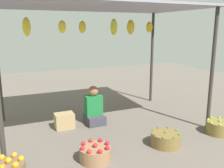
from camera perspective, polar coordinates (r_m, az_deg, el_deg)
ground_plane at (r=5.15m, az=-2.47°, el=-9.15°), size 14.00×14.00×0.00m
market_stall_structure at (r=4.79m, az=-2.70°, el=15.67°), size 3.96×2.35×2.32m
vendor_person at (r=5.11m, az=-4.19°, el=-5.77°), size 0.36×0.44×0.78m
basket_red_apples at (r=3.81m, az=-3.89°, el=-15.57°), size 0.47×0.47×0.27m
basket_green_chilies at (r=4.32m, az=12.16°, el=-12.25°), size 0.48×0.48×0.25m
basket_limes at (r=5.07m, az=23.35°, el=-9.14°), size 0.46×0.46×0.27m
wooden_crate_near_vendor at (r=4.98m, az=-10.87°, el=-8.29°), size 0.36×0.27×0.30m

